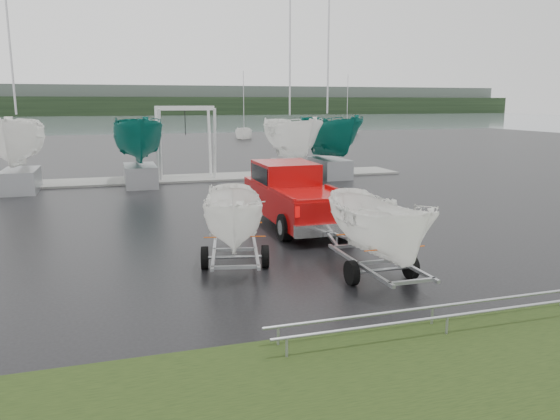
# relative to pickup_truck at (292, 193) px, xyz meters

# --- Properties ---
(ground_plane) EXTENTS (120.00, 120.00, 0.00)m
(ground_plane) POSITION_rel_pickup_truck_xyz_m (-4.29, -0.34, -1.12)
(ground_plane) COLOR black
(ground_plane) RESTS_ON ground
(lake) EXTENTS (300.00, 300.00, 0.00)m
(lake) POSITION_rel_pickup_truck_xyz_m (-4.29, 99.66, -1.13)
(lake) COLOR slate
(lake) RESTS_ON ground
(grass_verge) EXTENTS (40.00, 40.00, 0.00)m
(grass_verge) POSITION_rel_pickup_truck_xyz_m (-4.29, -11.34, -1.11)
(grass_verge) COLOR black
(grass_verge) RESTS_ON ground
(dock) EXTENTS (30.00, 3.00, 0.12)m
(dock) POSITION_rel_pickup_truck_xyz_m (-4.29, 12.66, -1.07)
(dock) COLOR gray
(dock) RESTS_ON ground
(treeline) EXTENTS (300.00, 8.00, 6.00)m
(treeline) POSITION_rel_pickup_truck_xyz_m (-4.29, 169.66, 1.88)
(treeline) COLOR black
(treeline) RESTS_ON ground
(far_hill) EXTENTS (300.00, 6.00, 10.00)m
(far_hill) POSITION_rel_pickup_truck_xyz_m (-4.29, 177.66, 3.88)
(far_hill) COLOR #4C5651
(far_hill) RESTS_ON ground
(pickup_truck) EXTENTS (2.41, 6.46, 2.15)m
(pickup_truck) POSITION_rel_pickup_truck_xyz_m (0.00, 0.00, 0.00)
(pickup_truck) COLOR #9C0808
(pickup_truck) RESTS_ON ground
(trailer_hitched) EXTENTS (1.78, 3.60, 4.84)m
(trailer_hitched) POSITION_rel_pickup_truck_xyz_m (-0.02, -6.75, 1.51)
(trailer_hitched) COLOR #999CA2
(trailer_hitched) RESTS_ON ground
(trailer_parked) EXTENTS (1.94, 3.77, 4.72)m
(trailer_parked) POSITION_rel_pickup_truck_xyz_m (-3.15, -4.58, 1.45)
(trailer_parked) COLOR #999CA2
(trailer_parked) RESTS_ON ground
(boat_hoist) EXTENTS (3.30, 2.18, 4.12)m
(boat_hoist) POSITION_rel_pickup_truck_xyz_m (-2.05, 12.66, 1.55)
(boat_hoist) COLOR silver
(boat_hoist) RESTS_ON ground
(keelboat_0) EXTENTS (2.56, 3.20, 10.73)m
(keelboat_0) POSITION_rel_pickup_truck_xyz_m (-10.43, 10.66, 2.95)
(keelboat_0) COLOR #999CA2
(keelboat_0) RESTS_ON ground
(keelboat_1) EXTENTS (2.50, 3.20, 7.75)m
(keelboat_1) POSITION_rel_pickup_truck_xyz_m (-4.72, 10.86, 2.86)
(keelboat_1) COLOR #999CA2
(keelboat_1) RESTS_ON ground
(keelboat_2) EXTENTS (2.44, 3.20, 10.61)m
(keelboat_2) POSITION_rel_pickup_truck_xyz_m (3.63, 10.66, 2.75)
(keelboat_2) COLOR #999CA2
(keelboat_2) RESTS_ON ground
(keelboat_3) EXTENTS (2.50, 3.20, 10.67)m
(keelboat_3) POSITION_rel_pickup_truck_xyz_m (6.03, 10.96, 2.86)
(keelboat_3) COLOR #999CA2
(keelboat_3) RESTS_ON ground
(mast_rack_2) EXTENTS (7.00, 0.56, 0.06)m
(mast_rack_2) POSITION_rel_pickup_truck_xyz_m (-0.29, -9.84, -0.77)
(mast_rack_2) COLOR #999CA2
(mast_rack_2) RESTS_ON ground
(moored_boat_2) EXTENTS (2.59, 2.63, 10.78)m
(moored_boat_2) POSITION_rel_pickup_truck_xyz_m (9.62, 46.74, -1.11)
(moored_boat_2) COLOR white
(moored_boat_2) RESTS_ON ground
(moored_boat_3) EXTENTS (2.39, 2.44, 10.98)m
(moored_boat_3) POSITION_rel_pickup_truck_xyz_m (24.91, 50.41, -1.11)
(moored_boat_3) COLOR white
(moored_boat_3) RESTS_ON ground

